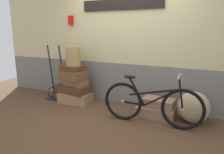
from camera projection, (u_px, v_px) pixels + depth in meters
name	position (u px, v px, depth m)	size (l,w,h in m)	color
ground	(112.00, 118.00, 3.85)	(8.72, 5.20, 0.06)	#513823
station_building	(130.00, 38.00, 4.28)	(6.72, 0.74, 2.83)	slate
suitcase_0	(76.00, 97.00, 4.61)	(0.68, 0.44, 0.22)	#9E754C
suitcase_1	(74.00, 89.00, 4.60)	(0.72, 0.45, 0.17)	#4C2D19
suitcase_2	(76.00, 82.00, 4.55)	(0.49, 0.31, 0.14)	olive
suitcase_3	(73.00, 75.00, 4.49)	(0.55, 0.38, 0.19)	brown
suitcase_4	(73.00, 68.00, 4.49)	(0.49, 0.35, 0.12)	#4C2D19
suitcase_5	(156.00, 112.00, 3.84)	(0.69, 0.41, 0.19)	#937051
suitcase_6	(158.00, 103.00, 3.79)	(0.55, 0.34, 0.16)	#937051
wicker_basket	(73.00, 56.00, 4.42)	(0.31, 0.31, 0.40)	#A8844C
luggage_trolley	(57.00, 85.00, 4.83)	(0.40, 0.34, 1.24)	black
burlap_sack	(194.00, 107.00, 3.55)	(0.54, 0.46, 0.55)	tan
bicycle	(151.00, 104.00, 3.47)	(1.68, 0.46, 0.88)	black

